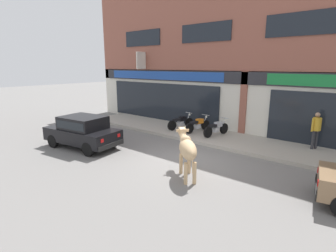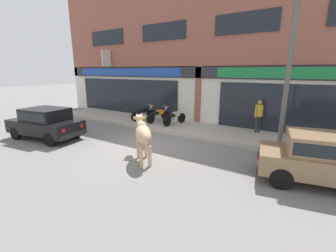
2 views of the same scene
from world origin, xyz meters
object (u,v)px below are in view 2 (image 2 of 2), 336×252
object	(u,v)px
motorcycle_0	(143,114)
motorcycle_2	(175,118)
car_0	(326,157)
car_1	(46,122)
cow	(143,134)
pedestrian	(259,113)
utility_pole	(289,64)
motorcycle_1	(158,115)

from	to	relation	value
motorcycle_0	motorcycle_2	bearing A→B (deg)	-0.66
car_0	motorcycle_0	xyz separation A→B (m)	(-9.29, 3.45, -0.27)
car_1	motorcycle_0	bearing A→B (deg)	72.72
cow	motorcycle_0	world-z (taller)	cow
pedestrian	utility_pole	size ratio (longest dim) A/B	0.25
car_1	motorcycle_2	distance (m)	6.53
cow	motorcycle_2	bearing A→B (deg)	108.67
car_0	motorcycle_2	size ratio (longest dim) A/B	2.11
pedestrian	car_1	bearing A→B (deg)	-144.18
motorcycle_1	motorcycle_0	bearing A→B (deg)	-178.32
car_0	car_1	bearing A→B (deg)	-170.73
utility_pole	car_0	bearing A→B (deg)	-57.84
car_0	motorcycle_1	size ratio (longest dim) A/B	2.11
cow	motorcycle_1	bearing A→B (deg)	119.78
car_1	motorcycle_1	distance (m)	5.95
car_0	cow	bearing A→B (deg)	-165.08
motorcycle_0	motorcycle_2	size ratio (longest dim) A/B	0.99
motorcycle_2	utility_pole	xyz separation A→B (m)	(5.59, -1.20, 2.83)
motorcycle_2	car_1	bearing A→B (deg)	-127.03
car_0	car_1	xyz separation A→B (m)	(-10.92, -1.78, 0.00)
motorcycle_2	motorcycle_1	bearing A→B (deg)	177.09
car_1	motorcycle_1	bearing A→B (deg)	62.37
motorcycle_1	car_1	bearing A→B (deg)	-117.63
motorcycle_1	utility_pole	size ratio (longest dim) A/B	0.28
motorcycle_0	pedestrian	size ratio (longest dim) A/B	1.12
cow	pedestrian	world-z (taller)	pedestrian
motorcycle_0	utility_pole	distance (m)	8.47
motorcycle_0	utility_pole	world-z (taller)	utility_pole
car_1	pedestrian	xyz separation A→B (m)	(8.28, 5.97, 0.33)
motorcycle_2	utility_pole	size ratio (longest dim) A/B	0.28
cow	motorcycle_1	world-z (taller)	cow
pedestrian	utility_pole	world-z (taller)	utility_pole
motorcycle_1	motorcycle_2	world-z (taller)	same
car_0	pedestrian	distance (m)	4.97
cow	car_0	xyz separation A→B (m)	(5.35, 1.43, -0.19)
motorcycle_2	car_0	bearing A→B (deg)	-26.12
car_1	motorcycle_2	world-z (taller)	car_1
pedestrian	motorcycle_1	bearing A→B (deg)	-172.72
cow	motorcycle_1	size ratio (longest dim) A/B	0.95
motorcycle_0	pedestrian	distance (m)	6.72
motorcycle_0	car_0	bearing A→B (deg)	-20.39
cow	pedestrian	bearing A→B (deg)	64.26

